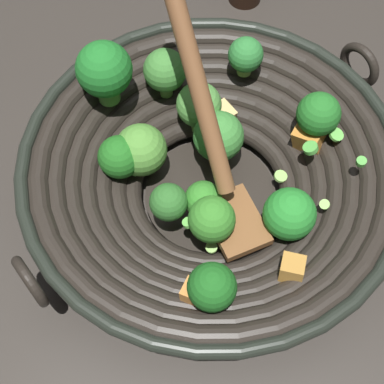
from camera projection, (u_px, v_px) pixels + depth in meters
ground_plane at (210, 198)px, 0.65m from camera, size 4.00×4.00×0.00m
wok at (210, 171)px, 0.60m from camera, size 0.43×0.40×0.26m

